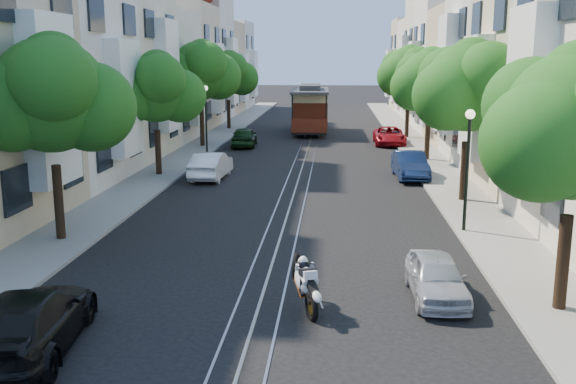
% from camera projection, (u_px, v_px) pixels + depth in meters
% --- Properties ---
extents(ground, '(200.00, 200.00, 0.00)m').
position_uv_depth(ground, '(310.00, 143.00, 46.12)').
color(ground, black).
rests_on(ground, ground).
extents(sidewalk_east, '(2.50, 80.00, 0.12)m').
position_uv_depth(sidewalk_east, '(412.00, 143.00, 45.58)').
color(sidewalk_east, gray).
rests_on(sidewalk_east, ground).
extents(sidewalk_west, '(2.50, 80.00, 0.12)m').
position_uv_depth(sidewalk_west, '(210.00, 141.00, 46.62)').
color(sidewalk_west, gray).
rests_on(sidewalk_west, ground).
extents(rail_left, '(0.06, 80.00, 0.02)m').
position_uv_depth(rail_left, '(302.00, 142.00, 46.15)').
color(rail_left, gray).
rests_on(rail_left, ground).
extents(rail_slot, '(0.06, 80.00, 0.02)m').
position_uv_depth(rail_slot, '(310.00, 142.00, 46.11)').
color(rail_slot, gray).
rests_on(rail_slot, ground).
extents(rail_right, '(0.06, 80.00, 0.02)m').
position_uv_depth(rail_right, '(317.00, 142.00, 46.07)').
color(rail_right, gray).
rests_on(rail_right, ground).
extents(lane_line, '(0.08, 80.00, 0.01)m').
position_uv_depth(lane_line, '(310.00, 142.00, 46.12)').
color(lane_line, tan).
rests_on(lane_line, ground).
extents(townhouses_east, '(7.75, 72.00, 12.00)m').
position_uv_depth(townhouses_east, '(482.00, 70.00, 44.12)').
color(townhouses_east, beige).
rests_on(townhouses_east, ground).
extents(townhouses_west, '(7.75, 72.00, 11.76)m').
position_uv_depth(townhouses_west, '(145.00, 71.00, 45.84)').
color(townhouses_west, silver).
rests_on(townhouses_west, ground).
extents(tree_e_b, '(4.93, 4.08, 6.68)m').
position_uv_depth(tree_e_b, '(470.00, 89.00, 26.05)').
color(tree_e_b, black).
rests_on(tree_e_b, ground).
extents(tree_e_c, '(4.84, 3.99, 6.52)m').
position_uv_depth(tree_e_c, '(431.00, 82.00, 36.82)').
color(tree_e_c, black).
rests_on(tree_e_c, ground).
extents(tree_e_d, '(5.01, 4.16, 6.85)m').
position_uv_depth(tree_e_d, '(410.00, 73.00, 47.50)').
color(tree_e_d, black).
rests_on(tree_e_d, ground).
extents(tree_w_a, '(4.93, 4.08, 6.68)m').
position_uv_depth(tree_w_a, '(52.00, 98.00, 20.26)').
color(tree_w_a, black).
rests_on(tree_w_a, ground).
extents(tree_w_b, '(4.72, 3.87, 6.27)m').
position_uv_depth(tree_w_b, '(157.00, 90.00, 32.04)').
color(tree_w_b, black).
rests_on(tree_w_b, ground).
extents(tree_w_c, '(5.13, 4.28, 7.09)m').
position_uv_depth(tree_w_c, '(201.00, 72.00, 42.64)').
color(tree_w_c, black).
rests_on(tree_w_c, ground).
extents(tree_w_d, '(4.84, 3.99, 6.52)m').
position_uv_depth(tree_w_d, '(229.00, 75.00, 53.47)').
color(tree_w_d, black).
rests_on(tree_w_d, ground).
extents(lamp_east, '(0.32, 0.32, 4.16)m').
position_uv_depth(lamp_east, '(468.00, 152.00, 21.65)').
color(lamp_east, black).
rests_on(lamp_east, ground).
extents(lamp_west, '(0.32, 0.32, 4.16)m').
position_uv_depth(lamp_west, '(206.00, 109.00, 40.13)').
color(lamp_west, black).
rests_on(lamp_west, ground).
extents(sportbike_rider, '(0.79, 1.85, 1.32)m').
position_uv_depth(sportbike_rider, '(305.00, 281.00, 15.26)').
color(sportbike_rider, black).
rests_on(sportbike_rider, ground).
extents(cable_car, '(3.05, 9.24, 3.53)m').
position_uv_depth(cable_car, '(310.00, 107.00, 51.83)').
color(cable_car, black).
rests_on(cable_car, ground).
extents(parked_car_e_near, '(1.41, 3.32, 1.12)m').
position_uv_depth(parked_car_e_near, '(436.00, 277.00, 16.12)').
color(parked_car_e_near, '#A5A8B1').
rests_on(parked_car_e_near, ground).
extents(parked_car_e_mid, '(1.63, 4.17, 1.35)m').
position_uv_depth(parked_car_e_mid, '(410.00, 165.00, 32.26)').
color(parked_car_e_mid, '#0C1A3C').
rests_on(parked_car_e_mid, ground).
extents(parked_car_e_far, '(2.10, 4.53, 1.26)m').
position_uv_depth(parked_car_e_far, '(389.00, 136.00, 44.80)').
color(parked_car_e_far, maroon).
rests_on(parked_car_e_far, ground).
extents(parked_car_w_near, '(2.41, 4.82, 1.34)m').
position_uv_depth(parked_car_w_near, '(29.00, 322.00, 13.12)').
color(parked_car_w_near, black).
rests_on(parked_car_w_near, ground).
extents(parked_car_w_mid, '(1.62, 4.17, 1.35)m').
position_uv_depth(parked_car_w_mid, '(211.00, 165.00, 32.20)').
color(parked_car_w_mid, white).
rests_on(parked_car_w_mid, ground).
extents(parked_car_w_far, '(1.84, 4.08, 1.36)m').
position_uv_depth(parked_car_w_far, '(244.00, 137.00, 43.81)').
color(parked_car_w_far, black).
rests_on(parked_car_w_far, ground).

